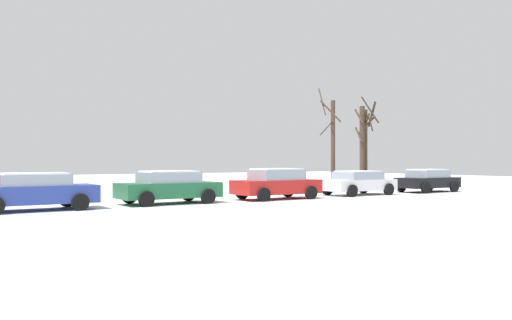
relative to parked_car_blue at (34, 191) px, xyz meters
name	(u,v)px	position (x,y,z in m)	size (l,w,h in m)	color
parked_car_blue	(34,191)	(0.00, 0.00, 0.00)	(4.47, 2.23, 1.42)	#283D93
parked_car_green	(169,187)	(5.50, 0.26, 0.00)	(4.38, 2.23, 1.43)	#1E6038
parked_car_red	(277,184)	(10.99, 0.01, 0.03)	(4.34, 2.16, 1.49)	red
parked_car_white	(358,182)	(16.49, 0.19, -0.04)	(4.23, 2.20, 1.32)	white
parked_car_black	(428,180)	(21.99, 0.05, -0.03)	(4.04, 2.09, 1.37)	black
tree_far_mid	(365,146)	(20.99, 4.27, 2.13)	(1.62, 1.62, 6.00)	#423326
tree_far_right	(362,145)	(20.46, 4.00, 2.13)	(1.18, 1.17, 5.40)	#423326
tree_far_left	(332,143)	(16.93, 2.82, 2.18)	(1.51, 1.80, 6.23)	#423326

